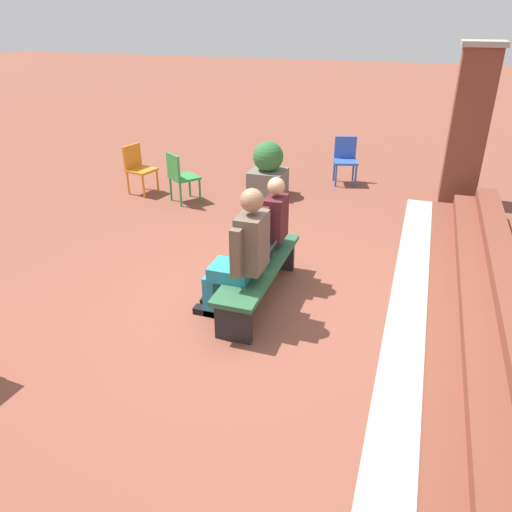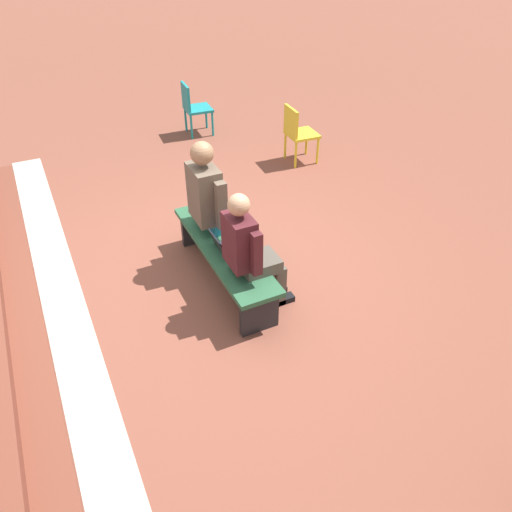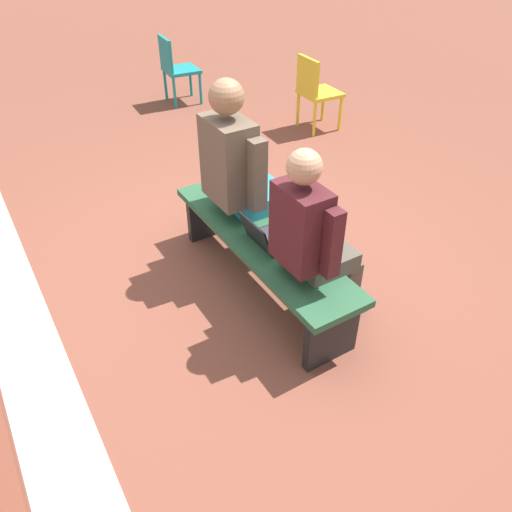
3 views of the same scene
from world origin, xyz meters
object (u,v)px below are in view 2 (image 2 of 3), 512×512
object	(u,v)px
person_adult	(216,202)
plastic_chair_far_right	(193,106)
person_student	(250,250)
plastic_chair_near_bench_right	(297,131)
laptop	(226,247)
bench	(224,254)

from	to	relation	value
person_adult	plastic_chair_far_right	distance (m)	3.62
person_student	plastic_chair_near_bench_right	bearing A→B (deg)	-37.40
laptop	plastic_chair_near_bench_right	distance (m)	3.07
plastic_chair_near_bench_right	plastic_chair_far_right	xyz separation A→B (m)	(1.66, 1.00, 0.00)
person_adult	plastic_chair_far_right	size ratio (longest dim) A/B	1.70
laptop	plastic_chair_far_right	distance (m)	4.05
person_student	laptop	bearing A→B (deg)	10.97
plastic_chair_far_right	person_adult	bearing A→B (deg)	163.80
bench	person_adult	size ratio (longest dim) A/B	1.26
person_student	plastic_chair_near_bench_right	size ratio (longest dim) A/B	1.53
person_adult	laptop	size ratio (longest dim) A/B	4.46
bench	person_adult	bearing A→B (deg)	-11.52
person_student	plastic_chair_far_right	xyz separation A→B (m)	(4.29, -1.01, -0.21)
person_adult	plastic_chair_near_bench_right	bearing A→B (deg)	-48.06
person_adult	plastic_chair_near_bench_right	distance (m)	2.71
bench	person_adult	xyz separation A→B (m)	(0.35, -0.07, 0.40)
bench	person_student	size ratio (longest dim) A/B	1.40
bench	plastic_chair_far_right	world-z (taller)	plastic_chair_far_right
plastic_chair_near_bench_right	laptop	bearing A→B (deg)	137.01
plastic_chair_near_bench_right	person_adult	bearing A→B (deg)	131.94
person_adult	bench	bearing A→B (deg)	168.48
person_adult	plastic_chair_far_right	xyz separation A→B (m)	(3.46, -1.01, -0.27)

